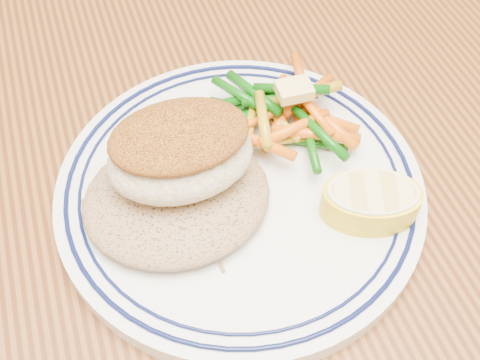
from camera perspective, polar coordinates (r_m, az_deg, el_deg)
The scene contains 7 objects.
dining_table at distance 0.51m, azimuth -0.64°, elevation -6.75°, with size 1.50×0.90×0.75m.
plate at distance 0.41m, azimuth -0.00°, elevation -0.89°, with size 0.25×0.25×0.02m.
rice_pilaf at distance 0.39m, azimuth -6.05°, elevation -1.38°, with size 0.12×0.11×0.02m, color olive.
fish_fillet at distance 0.37m, azimuth -5.70°, elevation 2.67°, with size 0.09×0.07×0.05m.
vegetable_pile at distance 0.43m, azimuth 4.20°, elevation 6.26°, with size 0.11×0.11×0.03m.
butter_pat at distance 0.42m, azimuth 5.16°, elevation 8.50°, with size 0.02×0.02×0.01m, color #F2D676.
lemon_wedge at distance 0.39m, azimuth 12.30°, elevation -1.91°, with size 0.07×0.07×0.02m.
Camera 1 is at (-0.08, -0.25, 1.09)m, focal length 45.00 mm.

